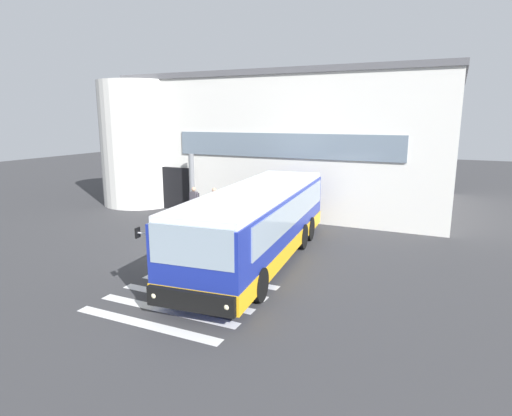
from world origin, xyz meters
TOP-DOWN VIEW (x-y plane):
  - ground_plane at (0.00, 0.00)m, footprint 80.00×90.00m
  - bay_paint_stripes at (2.00, -4.20)m, footprint 4.40×3.96m
  - terminal_building at (-0.67, 11.55)m, footprint 19.59×13.80m
  - entry_support_column at (-4.01, 5.40)m, footprint 0.28×0.28m
  - bus_main_foreground at (2.54, -0.28)m, footprint 3.58×10.73m
  - passenger_near_column at (-3.21, 4.37)m, footprint 0.59×0.41m
  - passenger_by_doorway at (-2.12, 4.55)m, footprint 0.41×0.48m

SIDE VIEW (x-z plane):
  - ground_plane at x=0.00m, z-range -0.02..0.00m
  - bay_paint_stripes at x=2.00m, z-range 0.00..0.01m
  - passenger_by_doorway at x=-2.12m, z-range 0.09..1.77m
  - passenger_near_column at x=-3.21m, z-range 0.13..1.80m
  - bus_main_foreground at x=2.54m, z-range -0.02..2.68m
  - entry_support_column at x=-4.01m, z-range 0.00..3.25m
  - terminal_building at x=-0.67m, z-range -0.01..7.50m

